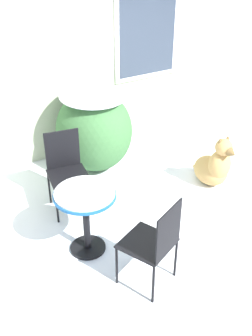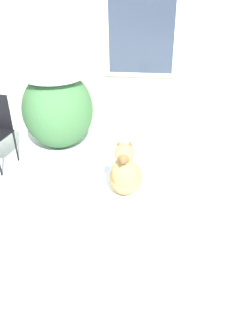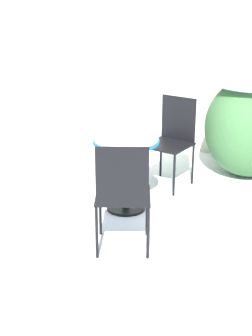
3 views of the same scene
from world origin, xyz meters
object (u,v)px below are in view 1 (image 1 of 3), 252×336
at_px(dog, 214,167).
at_px(patio_chair_far_side, 155,241).
at_px(patio_chair_near_table, 66,168).
at_px(patio_table, 85,205).

bearing_deg(dog, patio_chair_far_side, -147.80).
bearing_deg(patio_chair_near_table, dog, -7.51).
height_order(patio_chair_near_table, dog, patio_chair_near_table).
bearing_deg(dog, patio_table, -172.22).
bearing_deg(patio_chair_far_side, patio_table, -90.59).
height_order(patio_table, dog, dog).
xyz_separation_m(patio_table, patio_chair_near_table, (0.14, 0.81, -0.04)).
bearing_deg(patio_table, patio_chair_near_table, 80.02).
xyz_separation_m(patio_chair_near_table, dog, (1.77, -0.52, -0.25)).
bearing_deg(patio_chair_far_side, patio_chair_near_table, -107.73).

